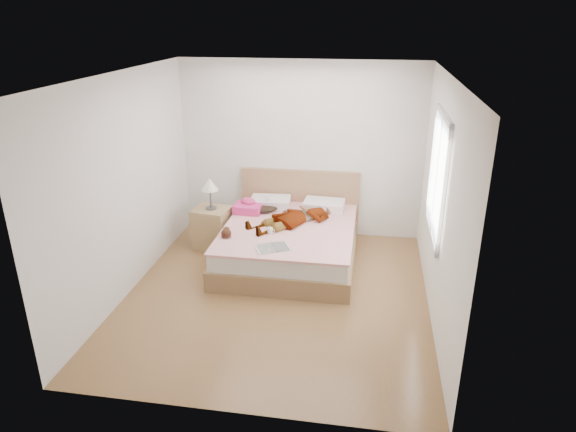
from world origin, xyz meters
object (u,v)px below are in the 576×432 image
object	(u,v)px
bed	(290,240)
nightstand	(212,225)
phone	(267,198)
plush_toy	(226,232)
woman	(297,214)
magazine	(273,248)
towel	(248,207)
coffee_mug	(270,231)

from	to	relation	value
bed	nightstand	xyz separation A→B (m)	(-1.17, 0.17, 0.07)
phone	plush_toy	world-z (taller)	phone
nightstand	woman	bearing A→B (deg)	-2.64
magazine	bed	bearing A→B (deg)	83.86
phone	towel	distance (m)	0.32
bed	plush_toy	distance (m)	0.97
towel	plush_toy	size ratio (longest dim) A/B	1.83
woman	towel	xyz separation A→B (m)	(-0.75, 0.23, -0.02)
woman	magazine	world-z (taller)	woman
towel	nightstand	world-z (taller)	nightstand
woman	phone	xyz separation A→B (m)	(-0.50, 0.40, 0.08)
magazine	woman	bearing A→B (deg)	79.63
bed	magazine	bearing A→B (deg)	-96.14
bed	coffee_mug	world-z (taller)	bed
coffee_mug	plush_toy	distance (m)	0.57
woman	coffee_mug	xyz separation A→B (m)	(-0.29, -0.48, -0.06)
phone	plush_toy	xyz separation A→B (m)	(-0.33, -1.07, -0.12)
phone	coffee_mug	size ratio (longest dim) A/B	0.83
towel	woman	bearing A→B (deg)	-17.22
bed	magazine	world-z (taller)	bed
phone	magazine	world-z (taller)	phone
magazine	plush_toy	xyz separation A→B (m)	(-0.66, 0.25, 0.05)
coffee_mug	plush_toy	bearing A→B (deg)	-161.11
woman	phone	bearing A→B (deg)	-172.44
phone	towel	xyz separation A→B (m)	(-0.25, -0.17, -0.10)
phone	nightstand	xyz separation A→B (m)	(-0.75, -0.34, -0.34)
coffee_mug	nightstand	world-z (taller)	nightstand
woman	phone	world-z (taller)	same
phone	magazine	size ratio (longest dim) A/B	0.19
magazine	phone	bearing A→B (deg)	104.12
towel	magazine	distance (m)	1.29
phone	bed	world-z (taller)	bed
bed	nightstand	size ratio (longest dim) A/B	1.99
bed	coffee_mug	xyz separation A→B (m)	(-0.20, -0.37, 0.28)
woman	coffee_mug	distance (m)	0.57
towel	magazine	xyz separation A→B (m)	(0.59, -1.15, -0.07)
bed	phone	bearing A→B (deg)	129.06
phone	towel	bearing A→B (deg)	169.51
towel	nightstand	distance (m)	0.58
bed	nightstand	bearing A→B (deg)	171.58
plush_toy	woman	bearing A→B (deg)	38.99
magazine	towel	bearing A→B (deg)	116.93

